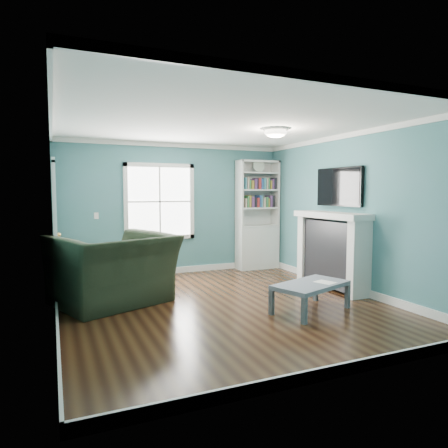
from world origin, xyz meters
name	(u,v)px	position (x,y,z in m)	size (l,w,h in m)	color
floor	(224,305)	(0.00, 0.00, 0.00)	(5.00, 5.00, 0.00)	black
room_walls	(224,196)	(0.00, 0.00, 1.58)	(5.00, 5.00, 5.00)	#3A7976
trim	(224,220)	(0.00, 0.00, 1.24)	(4.50, 5.00, 2.60)	white
window	(160,202)	(-0.30, 2.49, 1.45)	(1.40, 0.06, 1.50)	white
bookshelf	(257,226)	(1.77, 2.30, 0.92)	(0.90, 0.35, 2.31)	silver
fireplace	(332,251)	(2.08, 0.20, 0.64)	(0.44, 1.58, 1.30)	black
tv	(339,187)	(2.20, 0.20, 1.72)	(0.06, 1.10, 0.65)	black
door	(55,229)	(-2.22, 1.40, 1.07)	(0.12, 0.98, 2.17)	silver
ceiling_fixture	(276,132)	(0.90, 0.10, 2.55)	(0.38, 0.38, 0.15)	white
light_switch	(96,216)	(-1.50, 2.48, 1.20)	(0.08, 0.01, 0.12)	white
recliner	(113,258)	(-1.45, 0.70, 0.68)	(1.57, 1.02, 1.37)	black
coffee_table	(311,287)	(0.98, -0.75, 0.34)	(1.22, 0.92, 0.39)	#4B525A
paper_sheet	(325,282)	(1.18, -0.79, 0.40)	(0.21, 0.26, 0.00)	white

